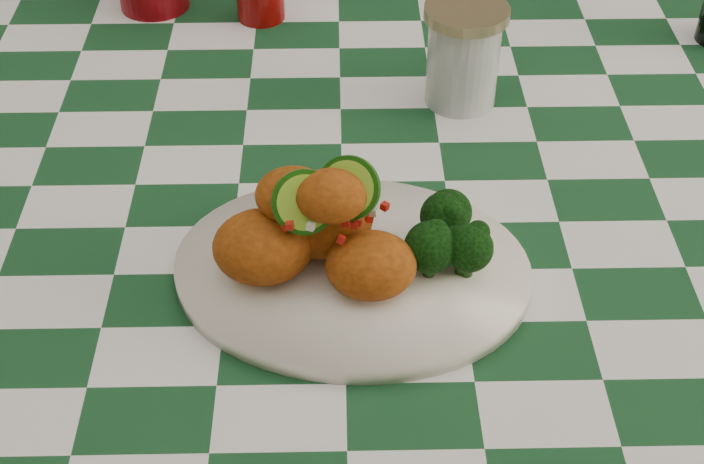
{
  "coord_description": "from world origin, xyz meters",
  "views": [
    {
      "loc": [
        -0.01,
        -0.83,
        1.39
      ],
      "look_at": [
        0.01,
        -0.2,
        0.84
      ],
      "focal_mm": 50.0,
      "sensor_mm": 36.0,
      "label": 1
    }
  ],
  "objects_px": {
    "dining_table": "(343,389)",
    "wooden_chair_right": "(570,78)",
    "fried_chicken_pile": "(332,219)",
    "mason_jar": "(463,55)",
    "wooden_chair_left": "(206,68)",
    "plate": "(352,271)"
  },
  "relations": [
    {
      "from": "dining_table",
      "to": "wooden_chair_right",
      "type": "xyz_separation_m",
      "value": [
        0.42,
        0.69,
        0.04
      ]
    },
    {
      "from": "fried_chicken_pile",
      "to": "mason_jar",
      "type": "height_order",
      "value": "fried_chicken_pile"
    },
    {
      "from": "fried_chicken_pile",
      "to": "wooden_chair_left",
      "type": "bearing_deg",
      "value": 104.12
    },
    {
      "from": "fried_chicken_pile",
      "to": "wooden_chair_left",
      "type": "distance_m",
      "value": 1.03
    },
    {
      "from": "fried_chicken_pile",
      "to": "wooden_chair_right",
      "type": "distance_m",
      "value": 1.08
    },
    {
      "from": "mason_jar",
      "to": "fried_chicken_pile",
      "type": "bearing_deg",
      "value": -116.43
    },
    {
      "from": "plate",
      "to": "wooden_chair_right",
      "type": "height_order",
      "value": "wooden_chair_right"
    },
    {
      "from": "dining_table",
      "to": "wooden_chair_right",
      "type": "distance_m",
      "value": 0.81
    },
    {
      "from": "mason_jar",
      "to": "wooden_chair_left",
      "type": "distance_m",
      "value": 0.84
    },
    {
      "from": "wooden_chair_left",
      "to": "wooden_chair_right",
      "type": "bearing_deg",
      "value": -17.76
    },
    {
      "from": "fried_chicken_pile",
      "to": "wooden_chair_right",
      "type": "relative_size",
      "value": 0.19
    },
    {
      "from": "wooden_chair_left",
      "to": "plate",
      "type": "bearing_deg",
      "value": -90.57
    },
    {
      "from": "fried_chicken_pile",
      "to": "mason_jar",
      "type": "distance_m",
      "value": 0.32
    },
    {
      "from": "fried_chicken_pile",
      "to": "mason_jar",
      "type": "bearing_deg",
      "value": 63.57
    },
    {
      "from": "dining_table",
      "to": "mason_jar",
      "type": "distance_m",
      "value": 0.48
    },
    {
      "from": "mason_jar",
      "to": "wooden_chair_right",
      "type": "relative_size",
      "value": 0.13
    },
    {
      "from": "plate",
      "to": "wooden_chair_left",
      "type": "bearing_deg",
      "value": 105.1
    },
    {
      "from": "fried_chicken_pile",
      "to": "mason_jar",
      "type": "relative_size",
      "value": 1.41
    },
    {
      "from": "fried_chicken_pile",
      "to": "wooden_chair_left",
      "type": "xyz_separation_m",
      "value": [
        -0.23,
        0.92,
        -0.41
      ]
    },
    {
      "from": "mason_jar",
      "to": "plate",
      "type": "bearing_deg",
      "value": -113.64
    },
    {
      "from": "dining_table",
      "to": "fried_chicken_pile",
      "type": "xyz_separation_m",
      "value": [
        -0.01,
        -0.2,
        0.46
      ]
    },
    {
      "from": "plate",
      "to": "fried_chicken_pile",
      "type": "height_order",
      "value": "fried_chicken_pile"
    }
  ]
}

